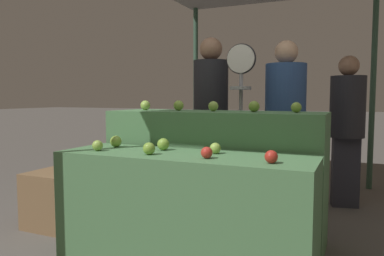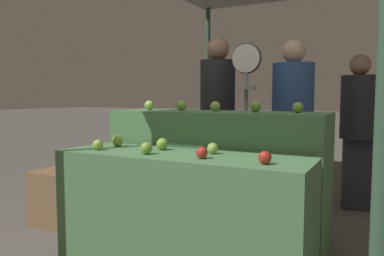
{
  "view_description": "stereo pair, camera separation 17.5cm",
  "coord_description": "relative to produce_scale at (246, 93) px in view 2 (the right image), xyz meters",
  "views": [
    {
      "loc": [
        1.07,
        -2.24,
        1.18
      ],
      "look_at": [
        -0.07,
        0.3,
        0.95
      ],
      "focal_mm": 35.0,
      "sensor_mm": 36.0,
      "label": 1
    },
    {
      "loc": [
        1.22,
        -2.16,
        1.18
      ],
      "look_at": [
        -0.07,
        0.3,
        0.95
      ],
      "focal_mm": 35.0,
      "sensor_mm": 36.0,
      "label": 2
    }
  ],
  "objects": [
    {
      "name": "person_customer_left",
      "position": [
        0.35,
        0.38,
        -0.23
      ],
      "size": [
        0.5,
        0.5,
        1.73
      ],
      "rotation": [
        0.0,
        0.0,
        3.44
      ],
      "color": "#2D2D38",
      "rests_on": "ground_plane"
    },
    {
      "name": "apple_front_4",
      "position": [
        -0.67,
        -1.05,
        -0.38
      ],
      "size": [
        0.09,
        0.09,
        0.09
      ],
      "primitive_type": "sphere",
      "color": "#84AD3D",
      "rests_on": "display_counter_front"
    },
    {
      "name": "apple_back_3",
      "position": [
        0.27,
        -0.55,
        -0.11
      ],
      "size": [
        0.09,
        0.09,
        0.09
      ],
      "primitive_type": "sphere",
      "color": "#7AA338",
      "rests_on": "display_counter_back"
    },
    {
      "name": "apple_back_2",
      "position": [
        -0.06,
        -0.56,
        -0.11
      ],
      "size": [
        0.08,
        0.08,
        0.08
      ],
      "primitive_type": "sphere",
      "color": "#8EB247",
      "rests_on": "display_counter_back"
    },
    {
      "name": "apple_back_1",
      "position": [
        -0.38,
        -0.54,
        -0.11
      ],
      "size": [
        0.09,
        0.09,
        0.09
      ],
      "primitive_type": "sphere",
      "color": "#84AD3D",
      "rests_on": "display_counter_back"
    },
    {
      "name": "wooden_crate_side",
      "position": [
        -1.45,
        -0.82,
        -0.97
      ],
      "size": [
        0.5,
        0.5,
        0.5
      ],
      "primitive_type": "cube",
      "color": "brown",
      "rests_on": "ground_plane"
    },
    {
      "name": "apple_front_1",
      "position": [
        -0.24,
        -1.27,
        -0.38
      ],
      "size": [
        0.08,
        0.08,
        0.08
      ],
      "primitive_type": "sphere",
      "color": "#7AA338",
      "rests_on": "display_counter_front"
    },
    {
      "name": "display_counter_back",
      "position": [
        -0.05,
        -0.55,
        -0.69
      ],
      "size": [
        1.74,
        0.55,
        1.06
      ],
      "primitive_type": "cube",
      "color": "#4C7A4C",
      "rests_on": "ground_plane"
    },
    {
      "name": "display_counter_front",
      "position": [
        -0.05,
        -1.15,
        -0.82
      ],
      "size": [
        1.74,
        0.55,
        0.8
      ],
      "primitive_type": "cube",
      "color": "#4C7A4C",
      "rests_on": "ground_plane"
    },
    {
      "name": "apple_front_2",
      "position": [
        0.16,
        -1.26,
        -0.38
      ],
      "size": [
        0.07,
        0.07,
        0.07
      ],
      "primitive_type": "sphere",
      "color": "#B72D23",
      "rests_on": "display_counter_front"
    },
    {
      "name": "person_vendor_at_scale",
      "position": [
        -0.4,
        0.26,
        -0.18
      ],
      "size": [
        0.4,
        0.4,
        1.79
      ],
      "rotation": [
        0.0,
        0.0,
        3.26
      ],
      "color": "#2D2D38",
      "rests_on": "ground_plane"
    },
    {
      "name": "apple_back_0",
      "position": [
        -0.7,
        -0.56,
        -0.11
      ],
      "size": [
        0.09,
        0.09,
        0.09
      ],
      "primitive_type": "sphere",
      "color": "#8EB247",
      "rests_on": "display_counter_back"
    },
    {
      "name": "apple_front_6",
      "position": [
        0.14,
        -1.05,
        -0.38
      ],
      "size": [
        0.07,
        0.07,
        0.07
      ],
      "primitive_type": "sphere",
      "color": "#8EB247",
      "rests_on": "display_counter_front"
    },
    {
      "name": "apple_front_5",
      "position": [
        -0.26,
        -1.05,
        -0.38
      ],
      "size": [
        0.09,
        0.09,
        0.09
      ],
      "primitive_type": "sphere",
      "color": "#7AA338",
      "rests_on": "display_counter_front"
    },
    {
      "name": "person_customer_right",
      "position": [
        0.91,
        0.91,
        -0.29
      ],
      "size": [
        0.43,
        0.43,
        1.61
      ],
      "rotation": [
        0.0,
        0.0,
        3.36
      ],
      "color": "#2D2D38",
      "rests_on": "ground_plane"
    },
    {
      "name": "apple_front_0",
      "position": [
        -0.67,
        -1.27,
        -0.38
      ],
      "size": [
        0.08,
        0.08,
        0.08
      ],
      "primitive_type": "sphere",
      "color": "#8EB247",
      "rests_on": "display_counter_front"
    },
    {
      "name": "produce_scale",
      "position": [
        0.0,
        0.0,
        0.0
      ],
      "size": [
        0.28,
        0.2,
        1.67
      ],
      "color": "#99999E",
      "rests_on": "ground_plane"
    },
    {
      "name": "apple_front_3",
      "position": [
        0.56,
        -1.26,
        -0.38
      ],
      "size": [
        0.08,
        0.08,
        0.08
      ],
      "primitive_type": "sphere",
      "color": "#AD281E",
      "rests_on": "display_counter_front"
    },
    {
      "name": "apple_back_4",
      "position": [
        0.59,
        -0.55,
        -0.12
      ],
      "size": [
        0.08,
        0.08,
        0.08
      ],
      "primitive_type": "sphere",
      "color": "#84AD3D",
      "rests_on": "display_counter_back"
    }
  ]
}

